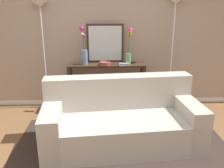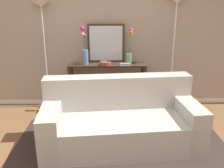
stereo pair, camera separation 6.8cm
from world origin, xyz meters
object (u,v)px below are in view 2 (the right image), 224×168
(console_table, at_px, (107,79))
(wall_mirror, at_px, (106,43))
(book_row_under_console, at_px, (88,106))
(book_stack, at_px, (125,64))
(floor_lamp_right, at_px, (175,23))
(vase_short_flowers, at_px, (130,50))
(floor_lamp_left, at_px, (43,26))
(fruit_bowl, at_px, (105,63))
(couch, at_px, (120,122))
(vase_tall_flowers, at_px, (85,51))

(console_table, distance_m, wall_mirror, 0.62)
(book_row_under_console, bearing_deg, book_stack, -9.42)
(console_table, xyz_separation_m, book_stack, (0.30, -0.11, 0.28))
(floor_lamp_right, relative_size, book_row_under_console, 5.28)
(wall_mirror, relative_size, vase_short_flowers, 1.09)
(floor_lamp_left, distance_m, wall_mirror, 1.11)
(fruit_bowl, bearing_deg, book_row_under_console, 163.60)
(wall_mirror, xyz_separation_m, book_stack, (0.31, -0.24, -0.32))
(console_table, distance_m, book_stack, 0.42)
(couch, distance_m, fruit_bowl, 1.21)
(floor_lamp_right, relative_size, book_stack, 11.01)
(vase_short_flowers, bearing_deg, floor_lamp_left, 174.28)
(vase_tall_flowers, bearing_deg, book_stack, -7.35)
(vase_short_flowers, bearing_deg, book_row_under_console, 178.25)
(fruit_bowl, distance_m, book_stack, 0.33)
(wall_mirror, xyz_separation_m, book_row_under_console, (-0.34, -0.14, -1.12))
(vase_short_flowers, distance_m, book_row_under_console, 1.27)
(floor_lamp_left, relative_size, fruit_bowl, 9.68)
(floor_lamp_left, xyz_separation_m, book_row_under_console, (0.72, -0.12, -1.41))
(floor_lamp_right, relative_size, vase_short_flowers, 3.15)
(fruit_bowl, bearing_deg, vase_short_flowers, 10.34)
(floor_lamp_left, xyz_separation_m, book_stack, (1.38, -0.23, -0.61))
(couch, bearing_deg, vase_short_flowers, 79.60)
(console_table, distance_m, fruit_bowl, 0.32)
(vase_tall_flowers, distance_m, vase_short_flowers, 0.76)
(vase_short_flowers, relative_size, book_stack, 3.49)
(book_row_under_console, bearing_deg, vase_tall_flowers, -125.51)
(floor_lamp_left, bearing_deg, vase_tall_flowers, -11.68)
(console_table, distance_m, book_row_under_console, 0.63)
(floor_lamp_left, bearing_deg, vase_short_flowers, -5.72)
(floor_lamp_left, bearing_deg, book_stack, -9.58)
(floor_lamp_left, distance_m, fruit_bowl, 1.23)
(console_table, bearing_deg, book_row_under_console, 180.00)
(vase_tall_flowers, bearing_deg, wall_mirror, 23.68)
(couch, bearing_deg, wall_mirror, 98.45)
(floor_lamp_right, distance_m, fruit_bowl, 1.37)
(vase_short_flowers, distance_m, book_stack, 0.26)
(floor_lamp_left, height_order, wall_mirror, floor_lamp_left)
(floor_lamp_left, bearing_deg, couch, -45.40)
(wall_mirror, bearing_deg, book_stack, -37.97)
(wall_mirror, bearing_deg, book_row_under_console, -158.49)
(fruit_bowl, relative_size, book_stack, 1.11)
(console_table, relative_size, wall_mirror, 1.99)
(floor_lamp_right, height_order, vase_tall_flowers, floor_lamp_right)
(vase_short_flowers, height_order, book_row_under_console, vase_short_flowers)
(wall_mirror, distance_m, fruit_bowl, 0.38)
(floor_lamp_right, bearing_deg, console_table, -173.91)
(floor_lamp_left, xyz_separation_m, fruit_bowl, (1.06, -0.22, -0.60))
(console_table, distance_m, vase_short_flowers, 0.64)
(floor_lamp_right, bearing_deg, couch, -127.76)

